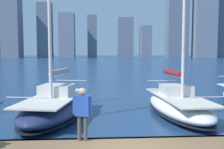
{
  "coord_description": "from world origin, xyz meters",
  "views": [
    {
      "loc": [
        0.92,
        6.84,
        3.34
      ],
      "look_at": [
        0.07,
        -6.56,
        2.2
      ],
      "focal_mm": 42.0,
      "sensor_mm": 36.0,
      "label": 1
    }
  ],
  "objects": [
    {
      "name": "city_skyline",
      "position": [
        -1.64,
        -157.84,
        18.22
      ],
      "size": [
        169.65,
        25.1,
        43.1
      ],
      "color": "slate",
      "rests_on": "ground"
    },
    {
      "name": "sailboat_maroon",
      "position": [
        -3.43,
        -6.54,
        0.67
      ],
      "size": [
        2.78,
        7.0,
        12.85
      ],
      "color": "white",
      "rests_on": "ground"
    },
    {
      "name": "sailboat_grey",
      "position": [
        2.96,
        -6.23,
        0.69
      ],
      "size": [
        3.74,
        7.13,
        11.75
      ],
      "color": "navy",
      "rests_on": "ground"
    },
    {
      "name": "person_blue_shirt",
      "position": [
        1.34,
        -1.14,
        1.59
      ],
      "size": [
        0.6,
        0.28,
        1.65
      ],
      "color": "#4C473D",
      "rests_on": "dock_pier"
    }
  ]
}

